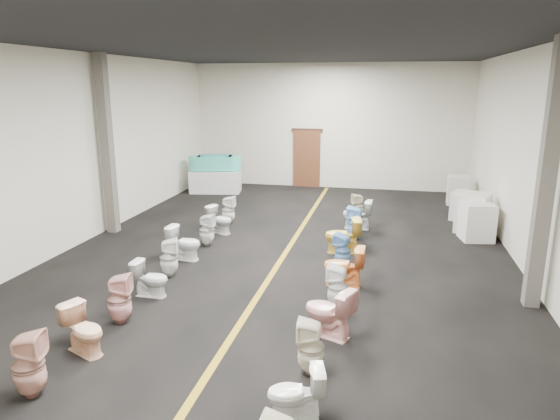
# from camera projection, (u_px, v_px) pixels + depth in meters

# --- Properties ---
(floor) EXTENTS (16.00, 16.00, 0.00)m
(floor) POSITION_uv_depth(u_px,v_px,m) (283.00, 257.00, 11.15)
(floor) COLOR black
(floor) RESTS_ON ground
(ceiling) EXTENTS (16.00, 16.00, 0.00)m
(ceiling) POSITION_uv_depth(u_px,v_px,m) (283.00, 46.00, 10.04)
(ceiling) COLOR black
(ceiling) RESTS_ON ground
(wall_back) EXTENTS (10.00, 0.00, 10.00)m
(wall_back) POSITION_uv_depth(u_px,v_px,m) (329.00, 127.00, 18.17)
(wall_back) COLOR beige
(wall_back) RESTS_ON ground
(wall_front) EXTENTS (10.00, 0.00, 10.00)m
(wall_front) POSITION_uv_depth(u_px,v_px,m) (6.00, 339.00, 3.02)
(wall_front) COLOR beige
(wall_front) RESTS_ON ground
(wall_left) EXTENTS (0.00, 16.00, 16.00)m
(wall_left) POSITION_uv_depth(u_px,v_px,m) (74.00, 150.00, 11.64)
(wall_left) COLOR beige
(wall_left) RESTS_ON ground
(wall_right) EXTENTS (0.00, 16.00, 16.00)m
(wall_right) POSITION_uv_depth(u_px,v_px,m) (538.00, 165.00, 9.55)
(wall_right) COLOR beige
(wall_right) RESTS_ON ground
(aisle_stripe) EXTENTS (0.12, 15.60, 0.01)m
(aisle_stripe) POSITION_uv_depth(u_px,v_px,m) (283.00, 257.00, 11.15)
(aisle_stripe) COLOR olive
(aisle_stripe) RESTS_ON floor
(back_door) EXTENTS (1.00, 0.10, 2.10)m
(back_door) POSITION_uv_depth(u_px,v_px,m) (307.00, 159.00, 18.57)
(back_door) COLOR #562D19
(back_door) RESTS_ON floor
(door_frame) EXTENTS (1.15, 0.08, 0.10)m
(door_frame) POSITION_uv_depth(u_px,v_px,m) (307.00, 130.00, 18.32)
(door_frame) COLOR #331C11
(door_frame) RESTS_ON back_door
(column_left) EXTENTS (0.25, 0.25, 4.50)m
(column_left) POSITION_uv_depth(u_px,v_px,m) (107.00, 146.00, 12.54)
(column_left) COLOR #59544C
(column_left) RESTS_ON floor
(column_right) EXTENTS (0.25, 0.25, 4.50)m
(column_right) POSITION_uv_depth(u_px,v_px,m) (546.00, 178.00, 8.18)
(column_right) COLOR #59544C
(column_right) RESTS_ON floor
(display_table) EXTENTS (1.88, 1.17, 0.78)m
(display_table) POSITION_uv_depth(u_px,v_px,m) (216.00, 181.00, 17.77)
(display_table) COLOR silver
(display_table) RESTS_ON floor
(bathtub) EXTENTS (1.82, 0.95, 0.55)m
(bathtub) POSITION_uv_depth(u_px,v_px,m) (215.00, 162.00, 17.61)
(bathtub) COLOR #44C4AE
(bathtub) RESTS_ON display_table
(appliance_crate_a) EXTENTS (0.84, 0.84, 0.92)m
(appliance_crate_a) POSITION_uv_depth(u_px,v_px,m) (477.00, 222.00, 12.28)
(appliance_crate_a) COLOR silver
(appliance_crate_a) RESTS_ON floor
(appliance_crate_b) EXTENTS (0.98, 0.98, 1.02)m
(appliance_crate_b) POSITION_uv_depth(u_px,v_px,m) (473.00, 213.00, 12.90)
(appliance_crate_b) COLOR silver
(appliance_crate_b) RESTS_ON floor
(appliance_crate_c) EXTENTS (0.94, 0.94, 0.81)m
(appliance_crate_c) POSITION_uv_depth(u_px,v_px,m) (466.00, 206.00, 14.11)
(appliance_crate_c) COLOR silver
(appliance_crate_c) RESTS_ON floor
(appliance_crate_d) EXTENTS (0.68, 0.68, 0.91)m
(appliance_crate_d) POSITION_uv_depth(u_px,v_px,m) (458.00, 190.00, 15.95)
(appliance_crate_d) COLOR beige
(appliance_crate_d) RESTS_ON floor
(toilet_left_1) EXTENTS (0.48, 0.48, 0.86)m
(toilet_left_1) POSITION_uv_depth(u_px,v_px,m) (29.00, 365.00, 6.07)
(toilet_left_1) COLOR #D59B87
(toilet_left_1) RESTS_ON floor
(toilet_left_2) EXTENTS (0.80, 0.65, 0.71)m
(toilet_left_2) POSITION_uv_depth(u_px,v_px,m) (84.00, 330.00, 7.10)
(toilet_left_2) COLOR #FFC499
(toilet_left_2) RESTS_ON floor
(toilet_left_3) EXTENTS (0.46, 0.45, 0.83)m
(toilet_left_3) POSITION_uv_depth(u_px,v_px,m) (119.00, 299.00, 7.97)
(toilet_left_3) COLOR #D89B96
(toilet_left_3) RESTS_ON floor
(toilet_left_4) EXTENTS (0.66, 0.38, 0.67)m
(toilet_left_4) POSITION_uv_depth(u_px,v_px,m) (151.00, 279.00, 9.03)
(toilet_left_4) COLOR silver
(toilet_left_4) RESTS_ON floor
(toilet_left_5) EXTENTS (0.46, 0.46, 0.78)m
(toilet_left_5) POSITION_uv_depth(u_px,v_px,m) (169.00, 258.00, 9.94)
(toilet_left_5) COLOR silver
(toilet_left_5) RESTS_ON floor
(toilet_left_6) EXTENTS (0.77, 0.47, 0.75)m
(toilet_left_6) POSITION_uv_depth(u_px,v_px,m) (184.00, 243.00, 10.91)
(toilet_left_6) COLOR white
(toilet_left_6) RESTS_ON floor
(toilet_left_7) EXTENTS (0.37, 0.37, 0.78)m
(toilet_left_7) POSITION_uv_depth(u_px,v_px,m) (207.00, 230.00, 11.83)
(toilet_left_7) COLOR silver
(toilet_left_7) RESTS_ON floor
(toilet_left_8) EXTENTS (0.79, 0.60, 0.71)m
(toilet_left_8) POSITION_uv_depth(u_px,v_px,m) (220.00, 220.00, 12.87)
(toilet_left_8) COLOR silver
(toilet_left_8) RESTS_ON floor
(toilet_left_9) EXTENTS (0.36, 0.35, 0.78)m
(toilet_left_9) POSITION_uv_depth(u_px,v_px,m) (228.00, 210.00, 13.69)
(toilet_left_9) COLOR white
(toilet_left_9) RESTS_ON floor
(toilet_right_1) EXTENTS (0.73, 0.53, 0.66)m
(toilet_right_1) POSITION_uv_depth(u_px,v_px,m) (296.00, 394.00, 5.66)
(toilet_right_1) COLOR white
(toilet_right_1) RESTS_ON floor
(toilet_right_2) EXTENTS (0.38, 0.37, 0.78)m
(toilet_right_2) POSITION_uv_depth(u_px,v_px,m) (311.00, 347.00, 6.56)
(toilet_right_2) COLOR beige
(toilet_right_2) RESTS_ON floor
(toilet_right_3) EXTENTS (0.90, 0.72, 0.80)m
(toilet_right_3) POSITION_uv_depth(u_px,v_px,m) (329.00, 312.00, 7.56)
(toilet_right_3) COLOR #F7B5AC
(toilet_right_3) RESTS_ON floor
(toilet_right_4) EXTENTS (0.40, 0.39, 0.77)m
(toilet_right_4) POSITION_uv_depth(u_px,v_px,m) (338.00, 287.00, 8.52)
(toilet_right_4) COLOR white
(toilet_right_4) RESTS_ON floor
(toilet_right_5) EXTENTS (0.77, 0.45, 0.79)m
(toilet_right_5) POSITION_uv_depth(u_px,v_px,m) (344.00, 266.00, 9.46)
(toilet_right_5) COLOR #F48D42
(toilet_right_5) RESTS_ON floor
(toilet_right_6) EXTENTS (0.45, 0.44, 0.74)m
(toilet_right_6) POSITION_uv_depth(u_px,v_px,m) (343.00, 251.00, 10.42)
(toilet_right_6) COLOR #6C9ED6
(toilet_right_6) RESTS_ON floor
(toilet_right_7) EXTENTS (0.87, 0.58, 0.82)m
(toilet_right_7) POSITION_uv_depth(u_px,v_px,m) (343.00, 236.00, 11.33)
(toilet_right_7) COLOR yellow
(toilet_right_7) RESTS_ON floor
(toilet_right_8) EXTENTS (0.44, 0.43, 0.84)m
(toilet_right_8) POSITION_uv_depth(u_px,v_px,m) (355.00, 223.00, 12.31)
(toilet_right_8) COLOR #83BAF3
(toilet_right_8) RESTS_ON floor
(toilet_right_9) EXTENTS (0.80, 0.49, 0.79)m
(toilet_right_9) POSITION_uv_depth(u_px,v_px,m) (357.00, 214.00, 13.23)
(toilet_right_9) COLOR silver
(toilet_right_9) RESTS_ON floor
(toilet_right_10) EXTENTS (0.44, 0.44, 0.73)m
(toilet_right_10) POSITION_uv_depth(u_px,v_px,m) (358.00, 206.00, 14.21)
(toilet_right_10) COLOR beige
(toilet_right_10) RESTS_ON floor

